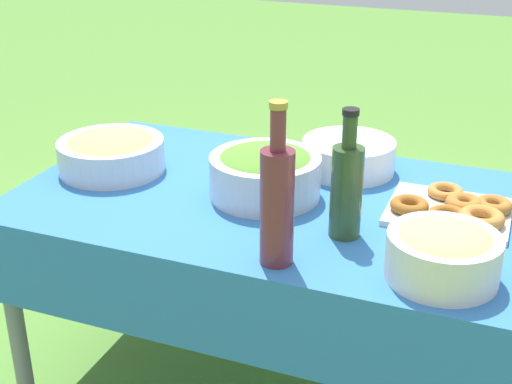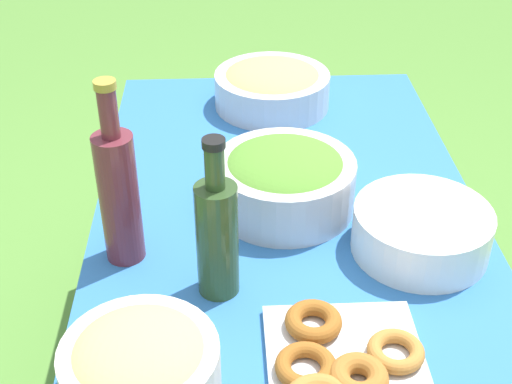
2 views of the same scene
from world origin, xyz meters
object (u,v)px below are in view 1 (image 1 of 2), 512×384
Objects in this scene: salad_bowl at (265,172)px; bread_bowl at (111,151)px; pasta_bowl at (443,252)px; wine_bottle at (277,202)px; plate_stack at (348,156)px; donut_platter at (455,209)px; olive_oil_bottle at (347,187)px.

salad_bowl is 0.50m from bread_bowl.
wine_bottle is at bearing -169.87° from pasta_bowl.
wine_bottle is at bearing -65.05° from salad_bowl.
plate_stack is at bearing 57.54° from salad_bowl.
salad_bowl is at bearing 114.95° from wine_bottle.
wine_bottle reaches higher than pasta_bowl.
pasta_bowl is at bearing 10.13° from wine_bottle.
donut_platter is at bearing 92.09° from pasta_bowl.
olive_oil_bottle is at bearing 59.32° from wine_bottle.
salad_bowl is 0.38m from wine_bottle.
salad_bowl reaches higher than pasta_bowl.
wine_bottle is (-0.01, -0.59, 0.10)m from plate_stack.
pasta_bowl is 0.74× the size of donut_platter.
donut_platter is 0.88× the size of wine_bottle.
plate_stack is at bearing 123.57° from pasta_bowl.
pasta_bowl is at bearing -15.17° from bread_bowl.
wine_bottle is (-0.11, -0.19, 0.02)m from olive_oil_bottle.
olive_oil_bottle is at bearing 154.32° from pasta_bowl.
plate_stack is (-0.34, 0.21, 0.03)m from donut_platter.
pasta_bowl is at bearing -87.91° from donut_platter.
wine_bottle is at bearing -120.68° from olive_oil_bottle.
pasta_bowl reaches higher than plate_stack.
donut_platter is 1.00m from bread_bowl.
donut_platter is at bearing 40.04° from olive_oil_bottle.
pasta_bowl reaches higher than bread_bowl.
pasta_bowl is (0.52, -0.27, -0.01)m from salad_bowl.
bread_bowl is at bearing 179.15° from salad_bowl.
wine_bottle reaches higher than bread_bowl.
wine_bottle reaches higher than olive_oil_bottle.
bread_bowl is (-1.01, 0.27, -0.01)m from pasta_bowl.
wine_bottle reaches higher than donut_platter.
salad_bowl is at bearing 152.72° from pasta_bowl.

